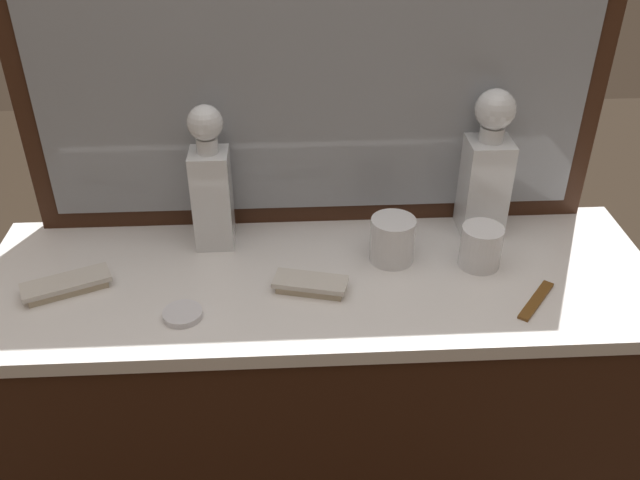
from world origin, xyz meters
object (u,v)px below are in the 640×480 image
(crystal_tumbler_far_right, at_px, (392,241))
(tortoiseshell_comb, at_px, (536,300))
(crystal_decanter_rear, at_px, (212,191))
(silver_brush_front, at_px, (310,284))
(crystal_tumbler_center, at_px, (481,248))
(porcelain_dish, at_px, (183,314))
(silver_brush_center, at_px, (67,285))
(crystal_decanter_far_right, at_px, (485,176))

(crystal_tumbler_far_right, relative_size, tortoiseshell_comb, 0.80)
(crystal_decanter_rear, xyz_separation_m, silver_brush_front, (0.19, -0.18, -0.11))
(crystal_tumbler_far_right, distance_m, tortoiseshell_comb, 0.29)
(crystal_decanter_rear, distance_m, crystal_tumbler_center, 0.54)
(porcelain_dish, bearing_deg, silver_brush_center, 158.32)
(crystal_decanter_far_right, bearing_deg, crystal_decanter_rear, -177.48)
(crystal_decanter_rear, relative_size, crystal_tumbler_center, 3.55)
(crystal_tumbler_center, xyz_separation_m, silver_brush_front, (-0.34, -0.07, -0.03))
(silver_brush_front, bearing_deg, tortoiseshell_comb, -8.06)
(silver_brush_front, bearing_deg, crystal_decanter_far_right, 28.41)
(crystal_decanter_far_right, xyz_separation_m, crystal_tumbler_far_right, (-0.20, -0.11, -0.08))
(crystal_tumbler_far_right, bearing_deg, crystal_tumbler_center, -9.34)
(crystal_tumbler_far_right, height_order, crystal_tumbler_center, crystal_tumbler_far_right)
(crystal_decanter_far_right, bearing_deg, porcelain_dish, -156.06)
(crystal_tumbler_far_right, height_order, silver_brush_front, crystal_tumbler_far_right)
(crystal_decanter_far_right, distance_m, crystal_tumbler_far_right, 0.24)
(crystal_decanter_rear, xyz_separation_m, silver_brush_center, (-0.27, -0.15, -0.11))
(crystal_tumbler_center, distance_m, silver_brush_center, 0.80)
(crystal_decanter_far_right, relative_size, crystal_tumbler_center, 3.67)
(crystal_decanter_far_right, height_order, crystal_tumbler_far_right, crystal_decanter_far_right)
(silver_brush_center, xyz_separation_m, tortoiseshell_comb, (0.87, -0.08, -0.01))
(silver_brush_center, relative_size, porcelain_dish, 2.39)
(crystal_tumbler_far_right, bearing_deg, silver_brush_center, -173.48)
(tortoiseshell_comb, bearing_deg, crystal_tumbler_center, 121.65)
(crystal_decanter_rear, xyz_separation_m, porcelain_dish, (-0.04, -0.24, -0.12))
(silver_brush_front, distance_m, silver_brush_center, 0.46)
(crystal_tumbler_center, xyz_separation_m, tortoiseshell_comb, (0.08, -0.12, -0.04))
(crystal_tumbler_far_right, distance_m, silver_brush_center, 0.63)
(crystal_decanter_rear, relative_size, silver_brush_front, 2.06)
(crystal_decanter_far_right, relative_size, silver_brush_center, 1.84)
(silver_brush_center, bearing_deg, porcelain_dish, -21.68)
(crystal_decanter_rear, bearing_deg, crystal_tumbler_far_right, -12.89)
(silver_brush_front, bearing_deg, silver_brush_center, 177.17)
(crystal_tumbler_far_right, relative_size, porcelain_dish, 1.30)
(porcelain_dish, bearing_deg, silver_brush_front, 16.15)
(silver_brush_center, height_order, porcelain_dish, silver_brush_center)
(crystal_tumbler_center, distance_m, tortoiseshell_comb, 0.15)
(crystal_decanter_rear, relative_size, silver_brush_center, 1.78)
(crystal_tumbler_center, distance_m, silver_brush_front, 0.34)
(tortoiseshell_comb, bearing_deg, silver_brush_center, 174.68)
(silver_brush_front, height_order, tortoiseshell_comb, silver_brush_front)
(crystal_decanter_far_right, height_order, crystal_decanter_rear, crystal_decanter_far_right)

